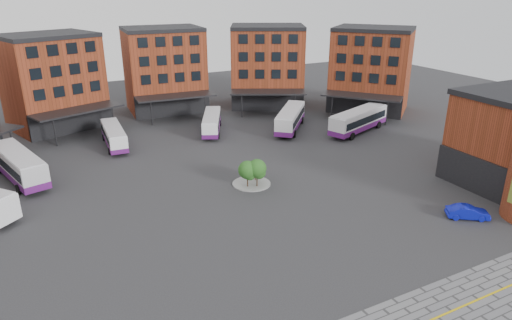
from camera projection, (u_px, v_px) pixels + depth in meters
name	position (u px, v px, depth m)	size (l,w,h in m)	color
ground	(291.00, 236.00, 41.74)	(160.00, 160.00, 0.00)	#28282B
main_building	(133.00, 85.00, 68.78)	(94.14, 42.48, 14.60)	maroon
tree_island	(253.00, 171.00, 51.38)	(4.40, 4.40, 3.34)	gray
bus_b	(18.00, 165.00, 53.00)	(6.04, 12.75, 3.51)	silver
bus_c	(114.00, 136.00, 64.24)	(2.98, 10.30, 2.87)	white
bus_d	(212.00, 122.00, 70.36)	(6.49, 10.27, 2.88)	white
bus_e	(290.00, 118.00, 71.51)	(9.89, 10.71, 3.34)	silver
bus_f	(359.00, 120.00, 70.25)	(12.64, 6.92, 3.50)	silver
blue_car	(468.00, 212.00, 44.67)	(1.41, 4.03, 1.33)	#0D15B1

